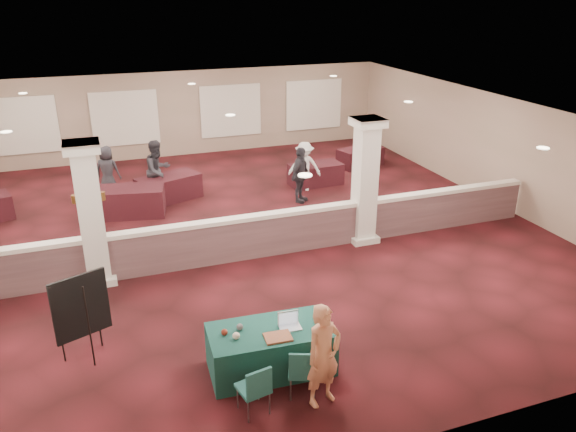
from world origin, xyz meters
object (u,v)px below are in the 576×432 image
object	(u,v)px
attendee_a	(158,171)
far_table_front_right	(316,174)
easel_board	(81,307)
attendee_b	(305,166)
near_table	(271,349)
far_table_front_left	(129,201)
conf_chair_main	(303,369)
attendee_d	(108,171)
conf_chair_side	(256,387)
far_table_back_center	(169,188)
woman	(324,356)
attendee_c	(300,175)
far_table_front_center	(145,194)
far_table_back_right	(360,157)

from	to	relation	value
attendee_a	far_table_front_right	bearing A→B (deg)	-37.24
easel_board	attendee_b	size ratio (longest dim) A/B	1.05
near_table	far_table_front_left	bearing A→B (deg)	104.87
easel_board	attendee_a	world-z (taller)	attendee_a
conf_chair_main	far_table_front_right	xyz separation A→B (m)	(4.18, 9.58, -0.19)
attendee_d	far_table_front_right	bearing A→B (deg)	-166.21
conf_chair_side	easel_board	bearing A→B (deg)	124.61
far_table_back_center	woman	bearing A→B (deg)	-85.03
conf_chair_side	far_table_back_center	world-z (taller)	conf_chair_side
attendee_d	far_table_back_center	bearing A→B (deg)	172.41
conf_chair_side	woman	distance (m)	1.13
attendee_b	easel_board	bearing A→B (deg)	-109.00
conf_chair_side	woman	world-z (taller)	woman
woman	far_table_back_center	bearing A→B (deg)	78.61
easel_board	attendee_c	world-z (taller)	attendee_c
far_table_front_center	attendee_b	size ratio (longest dim) A/B	1.05
near_table	far_table_front_center	bearing A→B (deg)	100.76
conf_chair_main	far_table_front_right	bearing A→B (deg)	88.21
attendee_c	far_table_front_center	bearing A→B (deg)	119.83
conf_chair_side	attendee_d	bearing A→B (deg)	86.79
near_table	far_table_back_center	size ratio (longest dim) A/B	1.12
attendee_b	attendee_c	distance (m)	1.06
conf_chair_side	far_table_front_left	bearing A→B (deg)	85.76
far_table_back_right	attendee_c	distance (m)	4.34
easel_board	attendee_d	size ratio (longest dim) A/B	1.06
easel_board	woman	xyz separation A→B (m)	(3.46, -2.41, -0.19)
attendee_d	far_table_front_left	bearing A→B (deg)	127.43
far_table_front_left	attendee_a	size ratio (longest dim) A/B	1.07
far_table_back_right	woman	bearing A→B (deg)	-119.26
far_table_front_right	attendee_a	size ratio (longest dim) A/B	0.92
near_table	far_table_front_center	xyz separation A→B (m)	(-1.11, 8.73, -0.06)
far_table_front_left	attendee_b	size ratio (longest dim) A/B	1.26
near_table	far_table_front_left	size ratio (longest dim) A/B	1.04
far_table_back_right	attendee_a	bearing A→B (deg)	-171.84
far_table_back_right	attendee_d	distance (m)	8.80
far_table_back_center	easel_board	bearing A→B (deg)	-108.95
far_table_back_right	attendee_a	xyz separation A→B (m)	(-7.36, -1.06, 0.60)
far_table_back_right	attendee_d	size ratio (longest dim) A/B	1.04
near_table	attendee_c	size ratio (longest dim) A/B	1.22
far_table_front_center	far_table_back_right	distance (m)	7.97
attendee_c	easel_board	bearing A→B (deg)	-179.93
far_table_front_right	conf_chair_side	bearing A→B (deg)	-117.23
near_table	easel_board	xyz separation A→B (m)	(-2.95, 1.37, 0.65)
near_table	conf_chair_main	world-z (taller)	conf_chair_main
conf_chair_side	easel_board	distance (m)	3.39
conf_chair_side	attendee_d	world-z (taller)	attendee_d
easel_board	attendee_b	bearing A→B (deg)	24.06
conf_chair_main	easel_board	bearing A→B (deg)	167.18
conf_chair_main	attendee_d	size ratio (longest dim) A/B	0.58
attendee_b	attendee_c	world-z (taller)	attendee_c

